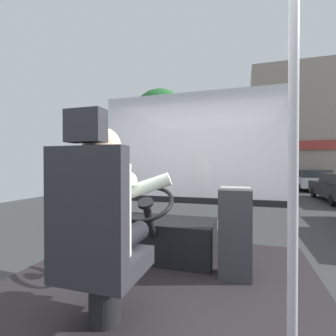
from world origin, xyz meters
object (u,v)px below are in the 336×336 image
Objects in this scene: bus_driver at (106,205)px; parked_car_white at (312,180)px; steering_console at (162,237)px; fare_box at (235,232)px; parked_car_red at (300,176)px; handrail_pole at (293,150)px; driver_seat at (97,240)px.

bus_driver is 0.19× the size of parked_car_white.
fare_box reaches higher than steering_console.
parked_car_red is (5.12, 19.64, -0.11)m from steering_console.
parked_car_white is (4.90, 15.03, -0.17)m from steering_console.
steering_console is 1.82m from handrail_pole.
parked_car_red is at bearing 76.21° from driver_seat.
parked_car_red is (5.12, 20.84, -0.43)m from driver_seat.
driver_seat is 0.31× the size of parked_car_white.
driver_seat is 1.24m from fare_box.
fare_box reaches higher than parked_car_white.
bus_driver reaches higher than parked_car_white.
steering_console is 15.81m from parked_car_white.
bus_driver is at bearing -106.92° from parked_car_white.
parked_car_white is 1.03× the size of parked_car_red.
steering_console is 0.81m from fare_box.
parked_car_white is at bearing 76.64° from handrail_pole.
bus_driver is (0.00, 0.10, 0.19)m from driver_seat.
parked_car_white is (3.87, 16.28, -0.99)m from handrail_pole.
driver_seat is 0.32× the size of parked_car_red.
bus_driver reaches higher than parked_car_red.
driver_seat is 21.46m from parked_car_red.
parked_car_red is at bearing 78.95° from handrail_pole.
driver_seat is 1.17× the size of steering_console.
bus_driver is 0.38× the size of handrail_pole.
parked_car_red is (4.08, 20.89, -0.94)m from handrail_pole.
parked_car_red is (0.21, 4.61, 0.05)m from parked_car_white.
steering_console is 0.26× the size of parked_car_white.
fare_box is at bearing -102.37° from parked_car_red.
fare_box is at bearing 51.90° from driver_seat.
fare_box is (0.76, 0.97, -0.15)m from driver_seat.
fare_box is 20.35m from parked_car_red.
bus_driver is at bearing 171.50° from handrail_pole.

